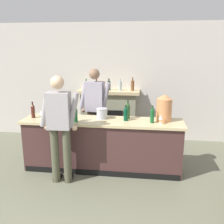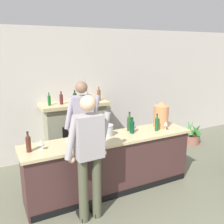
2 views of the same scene
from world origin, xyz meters
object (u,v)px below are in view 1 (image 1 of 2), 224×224
at_px(wine_bottle_cabernet_heavy, 126,114).
at_px(wine_glass_near_bucket, 41,112).
at_px(wine_glass_mid_counter, 161,118).
at_px(fireplace_stone, 109,115).
at_px(wine_glass_back_row, 60,113).
at_px(person_bartender, 95,108).
at_px(person_customer, 60,125).
at_px(wine_bottle_port_short, 152,115).
at_px(copper_dispenser, 164,108).
at_px(wine_bottle_burgundy_dark, 128,111).
at_px(ice_bucket_steel, 102,114).
at_px(wine_bottle_riesling_slim, 33,111).
at_px(wine_bottle_merlot_tall, 75,114).

xyz_separation_m(wine_bottle_cabernet_heavy, wine_glass_near_bucket, (-1.52, -0.04, -0.01)).
bearing_deg(wine_glass_mid_counter, fireplace_stone, 124.25).
bearing_deg(wine_glass_back_row, wine_glass_mid_counter, -0.62).
bearing_deg(person_bartender, person_customer, -106.45).
bearing_deg(wine_glass_near_bucket, wine_bottle_cabernet_heavy, 1.61).
bearing_deg(wine_glass_near_bucket, person_bartender, 36.53).
bearing_deg(person_customer, wine_bottle_port_short, 18.37).
relative_size(copper_dispenser, wine_bottle_burgundy_dark, 1.40).
relative_size(copper_dispenser, wine_bottle_cabernet_heavy, 1.70).
xyz_separation_m(person_bartender, wine_bottle_port_short, (1.12, -0.67, 0.08)).
xyz_separation_m(ice_bucket_steel, wine_bottle_port_short, (0.89, -0.15, 0.04)).
xyz_separation_m(person_bartender, ice_bucket_steel, (0.23, -0.52, 0.04)).
distance_m(ice_bucket_steel, wine_glass_mid_counter, 1.05).
height_order(ice_bucket_steel, wine_bottle_riesling_slim, wine_bottle_riesling_slim).
relative_size(wine_glass_near_bucket, wine_glass_mid_counter, 0.97).
distance_m(fireplace_stone, copper_dispenser, 1.90).
xyz_separation_m(wine_glass_near_bucket, wine_glass_mid_counter, (2.11, -0.10, 0.01)).
xyz_separation_m(wine_bottle_burgundy_dark, wine_glass_near_bucket, (-1.54, -0.18, -0.04)).
xyz_separation_m(ice_bucket_steel, wine_glass_near_bucket, (-1.09, -0.11, 0.02)).
bearing_deg(fireplace_stone, wine_bottle_merlot_tall, -101.69).
bearing_deg(wine_bottle_merlot_tall, copper_dispenser, 9.53).
distance_m(person_customer, wine_bottle_burgundy_dark, 1.25).
height_order(wine_bottle_burgundy_dark, wine_bottle_merlot_tall, wine_bottle_burgundy_dark).
xyz_separation_m(person_bartender, wine_glass_near_bucket, (-0.85, -0.63, 0.05)).
height_order(copper_dispenser, wine_glass_near_bucket, copper_dispenser).
distance_m(fireplace_stone, wine_bottle_port_short, 1.87).
relative_size(ice_bucket_steel, wine_bottle_burgundy_dark, 0.60).
bearing_deg(wine_bottle_burgundy_dark, person_bartender, 146.69).
height_order(wine_bottle_riesling_slim, wine_glass_back_row, wine_bottle_riesling_slim).
xyz_separation_m(person_customer, wine_bottle_merlot_tall, (0.15, 0.38, 0.09)).
bearing_deg(wine_glass_near_bucket, wine_bottle_merlot_tall, -11.66).
distance_m(ice_bucket_steel, wine_glass_near_bucket, 1.09).
height_order(fireplace_stone, wine_glass_back_row, fireplace_stone).
relative_size(wine_bottle_burgundy_dark, wine_bottle_merlot_tall, 1.10).
xyz_separation_m(wine_bottle_riesling_slim, wine_glass_mid_counter, (2.28, -0.12, -0.01)).
relative_size(person_bartender, ice_bucket_steel, 8.91).
height_order(person_bartender, wine_bottle_cabernet_heavy, person_bartender).
height_order(copper_dispenser, wine_bottle_merlot_tall, copper_dispenser).
xyz_separation_m(wine_bottle_riesling_slim, wine_glass_back_row, (0.54, -0.10, -0.00)).
distance_m(wine_bottle_merlot_tall, wine_glass_near_bucket, 0.68).
distance_m(wine_bottle_cabernet_heavy, wine_glass_near_bucket, 1.52).
bearing_deg(wine_glass_back_row, wine_bottle_burgundy_dark, 12.70).
bearing_deg(wine_bottle_riesling_slim, wine_glass_mid_counter, -3.03).
relative_size(fireplace_stone, wine_glass_mid_counter, 9.33).
height_order(person_customer, ice_bucket_steel, person_customer).
height_order(wine_bottle_cabernet_heavy, wine_glass_mid_counter, wine_bottle_cabernet_heavy).
relative_size(ice_bucket_steel, wine_bottle_cabernet_heavy, 0.73).
height_order(copper_dispenser, ice_bucket_steel, copper_dispenser).
relative_size(wine_glass_mid_counter, wine_glass_back_row, 0.89).
bearing_deg(wine_bottle_riesling_slim, person_customer, -38.14).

